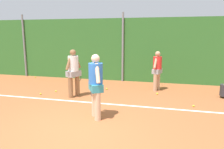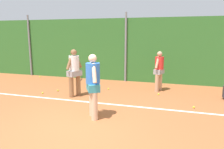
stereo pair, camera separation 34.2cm
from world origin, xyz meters
name	(u,v)px [view 1 (the left image)]	position (x,y,z in m)	size (l,w,h in m)	color
ground_plane	(100,106)	(0.00, 1.68, 0.00)	(29.28, 29.28, 0.00)	#A85B33
hedge_fence_backdrop	(123,50)	(0.00, 5.72, 1.53)	(19.04, 0.25, 3.07)	#33702D
fence_post_left	(24,46)	(-5.49, 5.54, 1.67)	(0.10, 0.10, 3.34)	gray
fence_post_center	(123,48)	(0.00, 5.54, 1.67)	(0.10, 0.10, 3.34)	gray
court_baseline_paint	(102,103)	(0.00, 1.92, 0.00)	(13.91, 0.10, 0.01)	white
player_foreground_near	(96,83)	(0.21, 0.69, 1.00)	(0.55, 0.69, 1.78)	beige
player_midcourt	(74,71)	(-1.23, 2.47, 0.99)	(0.47, 0.78, 1.77)	#8C603D
player_backcourt_far	(157,69)	(1.73, 4.14, 0.92)	(0.42, 0.65, 1.63)	tan
tennis_ball_0	(41,94)	(-2.60, 2.37, 0.03)	(0.07, 0.07, 0.07)	#CCDB33
tennis_ball_1	(56,91)	(-2.22, 2.87, 0.03)	(0.07, 0.07, 0.07)	#CCDB33
tennis_ball_2	(194,106)	(2.98, 2.30, 0.03)	(0.07, 0.07, 0.07)	#CCDB33
tennis_ball_3	(35,77)	(-4.70, 5.18, 0.03)	(0.07, 0.07, 0.07)	#CCDB33
tennis_ball_5	(157,94)	(1.79, 3.49, 0.03)	(0.07, 0.07, 0.07)	#CCDB33
tennis_ball_6	(107,89)	(-0.31, 3.72, 0.03)	(0.07, 0.07, 0.07)	#CCDB33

